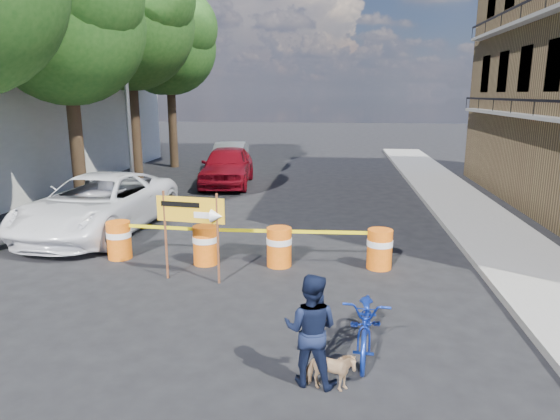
% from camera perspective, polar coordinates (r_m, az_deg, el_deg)
% --- Properties ---
extents(ground, '(120.00, 120.00, 0.00)m').
position_cam_1_polar(ground, '(9.80, -4.89, -9.99)').
color(ground, black).
rests_on(ground, ground).
extents(sidewalk_east, '(2.40, 40.00, 0.15)m').
position_cam_1_polar(sidewalk_east, '(15.92, 22.20, -1.55)').
color(sidewalk_east, gray).
rests_on(sidewalk_east, ground).
extents(tree_mid_a, '(5.25, 5.00, 8.68)m').
position_cam_1_polar(tree_mid_a, '(18.13, -23.12, 19.00)').
color(tree_mid_a, '#332316').
rests_on(tree_mid_a, ground).
extents(tree_mid_b, '(5.67, 5.40, 9.62)m').
position_cam_1_polar(tree_mid_b, '(22.70, -16.78, 19.89)').
color(tree_mid_b, '#332316').
rests_on(tree_mid_b, ground).
extents(tree_far, '(5.04, 4.80, 8.84)m').
position_cam_1_polar(tree_far, '(27.32, -12.46, 17.84)').
color(tree_far, '#332316').
rests_on(tree_far, ground).
extents(streetlamp, '(1.25, 0.18, 8.00)m').
position_cam_1_polar(streetlamp, '(19.91, -17.02, 14.13)').
color(streetlamp, gray).
rests_on(streetlamp, ground).
extents(barrel_far_left, '(0.58, 0.58, 0.90)m').
position_cam_1_polar(barrel_far_left, '(12.47, -17.92, -3.20)').
color(barrel_far_left, '#DA620C').
rests_on(barrel_far_left, ground).
extents(barrel_mid_left, '(0.58, 0.58, 0.90)m').
position_cam_1_polar(barrel_mid_left, '(11.62, -8.53, -3.88)').
color(barrel_mid_left, '#DA620C').
rests_on(barrel_mid_left, ground).
extents(barrel_mid_right, '(0.58, 0.58, 0.90)m').
position_cam_1_polar(barrel_mid_right, '(11.35, -0.10, -4.14)').
color(barrel_mid_right, '#DA620C').
rests_on(barrel_mid_right, ground).
extents(barrel_far_right, '(0.58, 0.58, 0.90)m').
position_cam_1_polar(barrel_far_right, '(11.42, 11.31, -4.30)').
color(barrel_far_right, '#DA620C').
rests_on(barrel_far_right, ground).
extents(detour_sign, '(1.47, 0.36, 1.91)m').
position_cam_1_polar(detour_sign, '(10.28, -9.21, -0.79)').
color(detour_sign, '#592D19').
rests_on(detour_sign, ground).
extents(pedestrian, '(0.85, 0.71, 1.56)m').
position_cam_1_polar(pedestrian, '(6.85, 3.54, -13.48)').
color(pedestrian, black).
rests_on(pedestrian, ground).
extents(bicycle, '(0.76, 1.06, 1.91)m').
position_cam_1_polar(bicycle, '(7.61, 10.01, -9.37)').
color(bicycle, '#1532AA').
rests_on(bicycle, ground).
extents(dog, '(0.71, 0.38, 0.57)m').
position_cam_1_polar(dog, '(6.93, 5.78, -17.81)').
color(dog, tan).
rests_on(dog, ground).
extents(suv_white, '(3.12, 6.03, 1.63)m').
position_cam_1_polar(suv_white, '(14.93, -20.07, 0.62)').
color(suv_white, white).
rests_on(suv_white, ground).
extents(sedan_red, '(2.36, 5.05, 1.67)m').
position_cam_1_polar(sedan_red, '(21.51, -6.06, 5.04)').
color(sedan_red, maroon).
rests_on(sedan_red, ground).
extents(sedan_silver, '(1.80, 4.45, 1.44)m').
position_cam_1_polar(sedan_silver, '(25.85, -5.73, 6.14)').
color(sedan_silver, '#9DA0A4').
rests_on(sedan_silver, ground).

